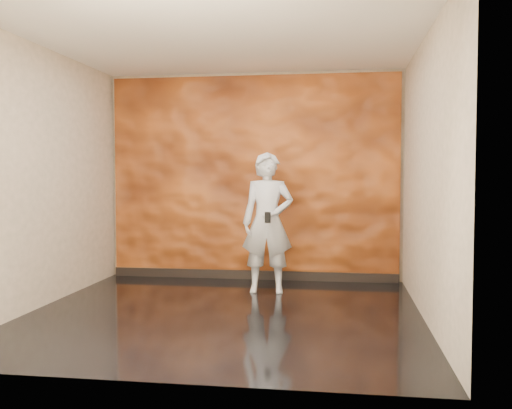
% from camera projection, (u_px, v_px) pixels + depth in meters
% --- Properties ---
extents(room, '(4.02, 4.02, 2.81)m').
position_uv_depth(room, '(224.00, 177.00, 5.79)').
color(room, black).
rests_on(room, ground).
extents(feature_wall, '(3.90, 0.06, 2.75)m').
position_uv_depth(feature_wall, '(253.00, 178.00, 7.73)').
color(feature_wall, orange).
rests_on(feature_wall, ground).
extents(baseboard, '(3.90, 0.04, 0.12)m').
position_uv_depth(baseboard, '(253.00, 275.00, 7.76)').
color(baseboard, black).
rests_on(baseboard, ground).
extents(man, '(0.64, 0.44, 1.69)m').
position_uv_depth(man, '(268.00, 223.00, 6.88)').
color(man, '#9EA2AE').
rests_on(man, ground).
extents(phone, '(0.07, 0.03, 0.13)m').
position_uv_depth(phone, '(268.00, 217.00, 6.61)').
color(phone, black).
rests_on(phone, man).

